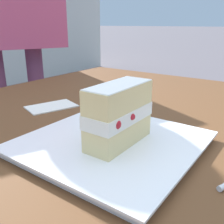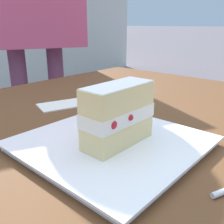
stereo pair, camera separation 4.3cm
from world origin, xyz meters
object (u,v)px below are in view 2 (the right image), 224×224
Objects in this scene: cake_slice at (118,115)px; paper_napkin at (62,105)px; patio_table at (107,182)px; dessert_plate at (112,143)px.

cake_slice is 0.93× the size of paper_napkin.
patio_table is 0.18m from cake_slice.
cake_slice reaches higher than dessert_plate.
dessert_plate is 2.17× the size of cake_slice.
cake_slice is at bearing 79.41° from dessert_plate.
paper_napkin is at bearing -107.24° from patio_table.
paper_napkin is (-0.10, -0.28, -0.06)m from cake_slice.
dessert_plate reaches higher than paper_napkin.
patio_table is at bearing -125.46° from dessert_plate.
patio_table is at bearing -119.03° from cake_slice.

